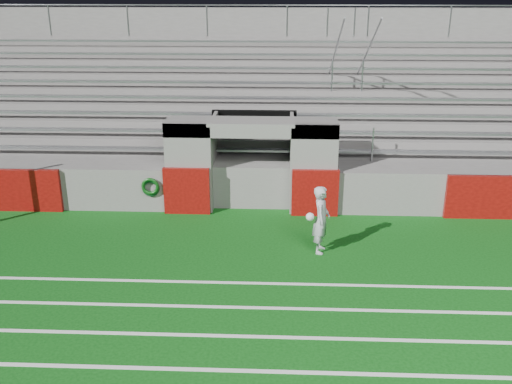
{
  "coord_description": "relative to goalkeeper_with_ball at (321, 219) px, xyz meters",
  "views": [
    {
      "loc": [
        0.79,
        -12.0,
        6.21
      ],
      "look_at": [
        0.2,
        1.8,
        1.1
      ],
      "focal_mm": 40.0,
      "sensor_mm": 36.0,
      "label": 1
    }
  ],
  "objects": [
    {
      "name": "ground",
      "position": [
        -1.81,
        -0.66,
        -0.84
      ],
      "size": [
        90.0,
        90.0,
        0.0
      ],
      "primitive_type": "plane",
      "color": "#0B470F",
      "rests_on": "ground"
    },
    {
      "name": "stadium_structure",
      "position": [
        -1.81,
        7.31,
        0.65
      ],
      "size": [
        26.0,
        8.48,
        5.42
      ],
      "color": "slate",
      "rests_on": "ground"
    },
    {
      "name": "goalkeeper_with_ball",
      "position": [
        0.0,
        0.0,
        0.0
      ],
      "size": [
        0.62,
        0.67,
        1.68
      ],
      "color": "#B3B7BD",
      "rests_on": "ground"
    },
    {
      "name": "hose_coil",
      "position": [
        -4.63,
        2.27,
        -0.06
      ],
      "size": [
        0.51,
        0.15,
        0.57
      ],
      "color": "#0B3818",
      "rests_on": "ground"
    }
  ]
}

